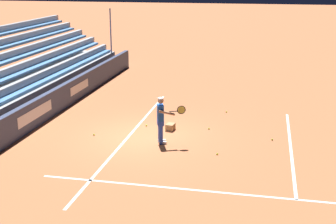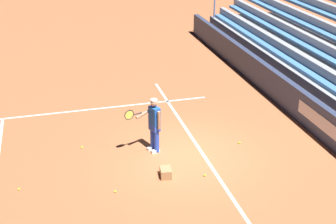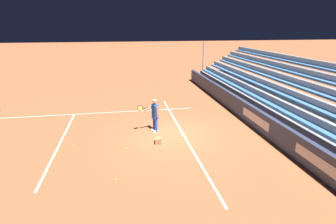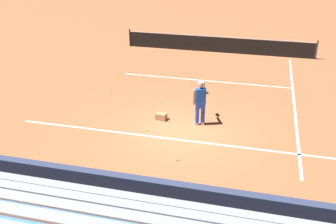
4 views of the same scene
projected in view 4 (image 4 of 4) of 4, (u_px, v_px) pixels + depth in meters
ground_plane at (181, 133)px, 14.26m from camera, size 160.00×160.00×0.00m
court_baseline_white at (178, 140)px, 13.82m from camera, size 12.00×0.10×0.01m
court_sideline_white at (294, 101)px, 16.86m from camera, size 0.10×12.00×0.01m
court_service_line_white at (205, 81)px, 19.07m from camera, size 8.22×0.10×0.01m
back_wall_sponsor_board at (143, 196)px, 10.05m from camera, size 26.11×0.25×1.10m
tennis_player at (200, 102)px, 14.52m from camera, size 0.58×1.07×1.71m
ball_box_cardboard at (161, 116)px, 15.21m from camera, size 0.43×0.35×0.26m
tennis_ball_midcourt at (190, 84)px, 18.62m from camera, size 0.07×0.07×0.07m
tennis_ball_far_left at (225, 103)px, 16.60m from camera, size 0.07×0.07×0.07m
tennis_ball_by_box at (147, 130)px, 14.38m from camera, size 0.07×0.07×0.07m
tennis_ball_far_right at (177, 160)px, 12.58m from camera, size 0.07×0.07×0.07m
tennis_ball_toward_net at (161, 103)px, 16.64m from camera, size 0.07×0.07×0.07m
tennis_ball_on_baseline at (111, 93)px, 17.59m from camera, size 0.07×0.07×0.07m
tennis_net at (218, 44)px, 23.13m from camera, size 11.09×0.09×1.07m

